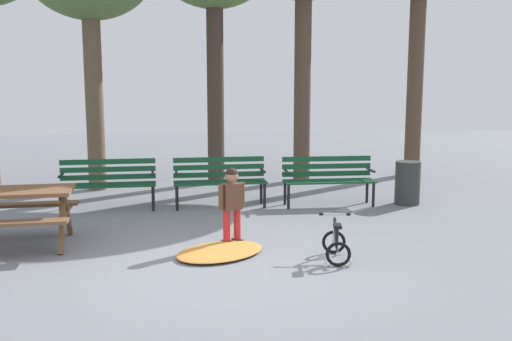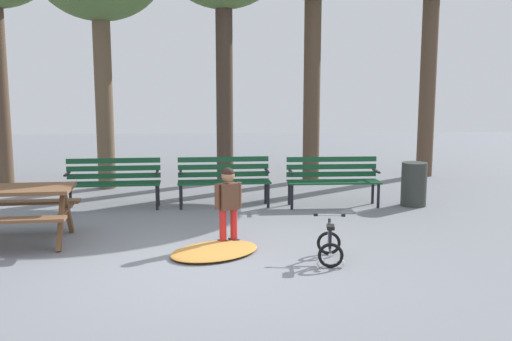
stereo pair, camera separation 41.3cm
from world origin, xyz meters
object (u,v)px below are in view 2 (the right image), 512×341
object	(u,v)px
picnic_table	(3,201)
park_bench_left	(224,177)
park_bench_far_left	(113,179)
child_standing	(228,199)
trash_bin	(414,184)
kids_bicycle	(330,245)
park_bench_right	(333,177)

from	to	relation	value
picnic_table	park_bench_left	distance (m)	3.70
park_bench_far_left	child_standing	distance (m)	3.06
trash_bin	park_bench_left	bearing A→B (deg)	176.85
child_standing	kids_bicycle	world-z (taller)	child_standing
picnic_table	child_standing	size ratio (longest dim) A/B	1.83
park_bench_right	kids_bicycle	distance (m)	3.22
picnic_table	park_bench_right	size ratio (longest dim) A/B	1.19
picnic_table	child_standing	bearing A→B (deg)	-3.43
park_bench_left	kids_bicycle	bearing A→B (deg)	-68.64
park_bench_left	park_bench_right	bearing A→B (deg)	-2.98
kids_bicycle	trash_bin	size ratio (longest dim) A/B	0.78
picnic_table	park_bench_left	xyz separation A→B (m)	(2.94, 2.25, -0.08)
child_standing	picnic_table	bearing A→B (deg)	176.57
park_bench_right	child_standing	xyz separation A→B (m)	(-1.85, -2.33, 0.10)
trash_bin	park_bench_far_left	bearing A→B (deg)	178.75
park_bench_left	park_bench_right	xyz separation A→B (m)	(1.90, -0.10, 0.00)
kids_bicycle	picnic_table	bearing A→B (deg)	166.65
trash_bin	picnic_table	bearing A→B (deg)	-161.78
park_bench_left	trash_bin	distance (m)	3.33
park_bench_left	child_standing	world-z (taller)	child_standing
park_bench_far_left	park_bench_right	xyz separation A→B (m)	(3.80, -0.03, 0.00)
park_bench_right	child_standing	size ratio (longest dim) A/B	1.55
picnic_table	kids_bicycle	xyz separation A→B (m)	(4.21, -1.00, -0.39)
park_bench_right	picnic_table	bearing A→B (deg)	-156.10
park_bench_left	child_standing	bearing A→B (deg)	-88.76
kids_bicycle	trash_bin	distance (m)	3.69
park_bench_right	kids_bicycle	world-z (taller)	park_bench_right
picnic_table	park_bench_far_left	bearing A→B (deg)	64.43
child_standing	kids_bicycle	size ratio (longest dim) A/B	1.74
park_bench_far_left	kids_bicycle	world-z (taller)	park_bench_far_left
child_standing	park_bench_left	bearing A→B (deg)	91.24
picnic_table	park_bench_far_left	xyz separation A→B (m)	(1.04, 2.18, -0.08)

